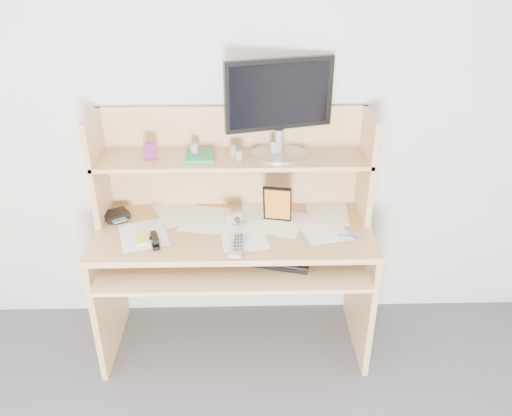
{
  "coord_description": "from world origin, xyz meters",
  "views": [
    {
      "loc": [
        0.06,
        -0.72,
        2.01
      ],
      "look_at": [
        0.11,
        1.43,
        0.89
      ],
      "focal_mm": 35.0,
      "sensor_mm": 36.0,
      "label": 1
    }
  ],
  "objects_px": {
    "tv_remote": "(238,245)",
    "monitor": "(279,105)",
    "keyboard": "(266,258)",
    "desk": "(234,230)",
    "game_case": "(277,204)"
  },
  "relations": [
    {
      "from": "keyboard",
      "to": "tv_remote",
      "type": "height_order",
      "value": "tv_remote"
    },
    {
      "from": "keyboard",
      "to": "tv_remote",
      "type": "distance_m",
      "value": 0.17
    },
    {
      "from": "tv_remote",
      "to": "game_case",
      "type": "relative_size",
      "value": 1.01
    },
    {
      "from": "tv_remote",
      "to": "monitor",
      "type": "height_order",
      "value": "monitor"
    },
    {
      "from": "tv_remote",
      "to": "game_case",
      "type": "bearing_deg",
      "value": 59.97
    },
    {
      "from": "keyboard",
      "to": "game_case",
      "type": "xyz_separation_m",
      "value": [
        0.07,
        0.2,
        0.19
      ]
    },
    {
      "from": "keyboard",
      "to": "tv_remote",
      "type": "bearing_deg",
      "value": -146.44
    },
    {
      "from": "desk",
      "to": "tv_remote",
      "type": "distance_m",
      "value": 0.28
    },
    {
      "from": "game_case",
      "to": "monitor",
      "type": "relative_size",
      "value": 0.38
    },
    {
      "from": "keyboard",
      "to": "game_case",
      "type": "height_order",
      "value": "game_case"
    },
    {
      "from": "tv_remote",
      "to": "monitor",
      "type": "bearing_deg",
      "value": 70.13
    },
    {
      "from": "tv_remote",
      "to": "monitor",
      "type": "relative_size",
      "value": 0.38
    },
    {
      "from": "keyboard",
      "to": "desk",
      "type": "bearing_deg",
      "value": 140.75
    },
    {
      "from": "desk",
      "to": "game_case",
      "type": "bearing_deg",
      "value": -5.9
    },
    {
      "from": "game_case",
      "to": "monitor",
      "type": "xyz_separation_m",
      "value": [
        0.01,
        0.13,
        0.48
      ]
    }
  ]
}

